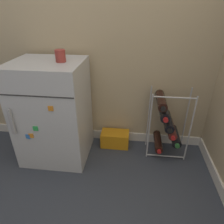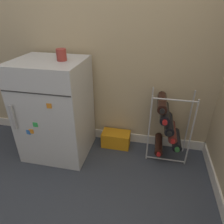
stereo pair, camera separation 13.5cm
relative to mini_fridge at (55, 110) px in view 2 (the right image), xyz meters
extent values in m
plane|color=#333842|center=(0.41, -0.30, -0.43)|extent=(14.00, 14.00, 0.00)
cube|color=tan|center=(0.41, 0.30, 0.82)|extent=(6.84, 0.06, 2.50)
cube|color=silver|center=(0.41, 0.27, -0.38)|extent=(6.84, 0.01, 0.09)
cube|color=#B7BABF|center=(0.00, 0.00, 0.00)|extent=(0.55, 0.47, 0.85)
cube|color=#2D2D2D|center=(0.00, -0.24, 0.25)|extent=(0.54, 0.00, 0.01)
cube|color=#9E9EA3|center=(-0.21, -0.25, 0.04)|extent=(0.02, 0.02, 0.21)
cube|color=orange|center=(-0.10, -0.24, -0.08)|extent=(0.04, 0.01, 0.04)
cube|color=orange|center=(0.10, -0.24, 0.17)|extent=(0.04, 0.01, 0.04)
cube|color=blue|center=(-0.12, -0.24, -0.09)|extent=(0.04, 0.01, 0.04)
cube|color=green|center=(-0.05, -0.24, -0.01)|extent=(0.04, 0.01, 0.04)
cylinder|color=#B2B2B7|center=(0.81, 0.04, -0.12)|extent=(0.01, 0.01, 0.62)
cylinder|color=#B2B2B7|center=(1.14, 0.04, -0.12)|extent=(0.01, 0.01, 0.62)
cylinder|color=#B2B2B7|center=(0.81, 0.22, -0.12)|extent=(0.01, 0.01, 0.62)
cylinder|color=#B2B2B7|center=(1.14, 0.22, -0.12)|extent=(0.01, 0.01, 0.62)
cylinder|color=#B2B2B7|center=(0.97, 0.04, -0.41)|extent=(0.33, 0.01, 0.01)
cylinder|color=#B2B2B7|center=(0.97, 0.04, 0.17)|extent=(0.33, 0.01, 0.01)
cylinder|color=black|center=(0.90, 0.13, -0.32)|extent=(0.07, 0.26, 0.07)
cylinder|color=red|center=(0.90, -0.02, -0.32)|extent=(0.03, 0.02, 0.03)
cylinder|color=black|center=(1.05, 0.13, -0.24)|extent=(0.08, 0.26, 0.08)
cylinder|color=#2D7033|center=(1.05, -0.01, -0.24)|extent=(0.04, 0.02, 0.04)
cylinder|color=#56231E|center=(1.00, 0.13, -0.16)|extent=(0.07, 0.27, 0.07)
cylinder|color=red|center=(1.00, -0.02, -0.16)|extent=(0.03, 0.02, 0.03)
cylinder|color=black|center=(0.96, 0.13, -0.09)|extent=(0.08, 0.28, 0.08)
cylinder|color=black|center=(0.96, -0.03, -0.09)|extent=(0.04, 0.02, 0.04)
cylinder|color=black|center=(0.92, 0.13, 0.01)|extent=(0.08, 0.30, 0.08)
cylinder|color=red|center=(0.92, -0.03, 0.01)|extent=(0.04, 0.02, 0.04)
cylinder|color=black|center=(0.89, 0.13, 0.10)|extent=(0.08, 0.28, 0.08)
cylinder|color=black|center=(0.89, -0.03, 0.10)|extent=(0.04, 0.02, 0.04)
cube|color=orange|center=(0.50, 0.17, -0.35)|extent=(0.27, 0.15, 0.15)
cylinder|color=maroon|center=(0.12, 0.00, 0.47)|extent=(0.07, 0.07, 0.09)
camera|label=1|loc=(0.66, -1.40, 0.80)|focal=32.00mm
camera|label=2|loc=(0.79, -1.38, 0.80)|focal=32.00mm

